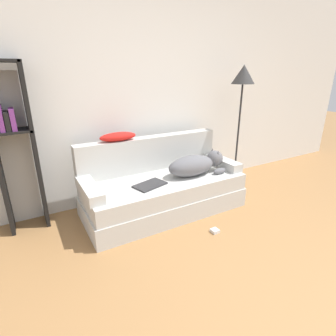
# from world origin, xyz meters

# --- Properties ---
(ground_plane) EXTENTS (20.00, 20.00, 0.00)m
(ground_plane) POSITION_xyz_m (0.00, 0.00, 0.00)
(ground_plane) COLOR #9E7042
(wall_back) EXTENTS (7.53, 0.06, 2.70)m
(wall_back) POSITION_xyz_m (0.00, 2.41, 1.35)
(wall_back) COLOR white
(wall_back) RESTS_ON ground_plane
(couch) EXTENTS (1.83, 0.81, 0.41)m
(couch) POSITION_xyz_m (-0.25, 1.82, 0.20)
(couch) COLOR silver
(couch) RESTS_ON ground_plane
(couch_backrest) EXTENTS (1.79, 0.15, 0.41)m
(couch_backrest) POSITION_xyz_m (-0.25, 2.15, 0.61)
(couch_backrest) COLOR silver
(couch_backrest) RESTS_ON couch
(couch_arm_left) EXTENTS (0.15, 0.62, 0.10)m
(couch_arm_left) POSITION_xyz_m (-1.09, 1.81, 0.46)
(couch_arm_left) COLOR silver
(couch_arm_left) RESTS_ON couch
(couch_arm_right) EXTENTS (0.15, 0.62, 0.10)m
(couch_arm_right) POSITION_xyz_m (0.59, 1.81, 0.46)
(couch_arm_right) COLOR silver
(couch_arm_right) RESTS_ON couch
(dog) EXTENTS (0.73, 0.32, 0.26)m
(dog) POSITION_xyz_m (0.13, 1.74, 0.53)
(dog) COLOR slate
(dog) RESTS_ON couch
(laptop) EXTENTS (0.38, 0.29, 0.02)m
(laptop) POSITION_xyz_m (-0.48, 1.70, 0.42)
(laptop) COLOR #2D2D30
(laptop) RESTS_ON couch
(throw_pillow) EXTENTS (0.42, 0.16, 0.10)m
(throw_pillow) POSITION_xyz_m (-0.64, 2.15, 0.87)
(throw_pillow) COLOR red
(throw_pillow) RESTS_ON couch_backrest
(bookshelf) EXTENTS (0.36, 0.26, 1.64)m
(bookshelf) POSITION_xyz_m (-1.65, 2.23, 0.92)
(bookshelf) COLOR black
(bookshelf) RESTS_ON ground_plane
(floor_lamp) EXTENTS (0.29, 0.29, 1.63)m
(floor_lamp) POSITION_xyz_m (0.99, 1.97, 1.39)
(floor_lamp) COLOR #232326
(floor_lamp) RESTS_ON ground_plane
(power_adapter) EXTENTS (0.07, 0.07, 0.03)m
(power_adapter) POSITION_xyz_m (-0.03, 1.15, 0.02)
(power_adapter) COLOR silver
(power_adapter) RESTS_ON ground_plane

